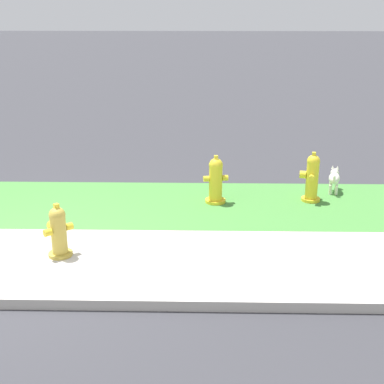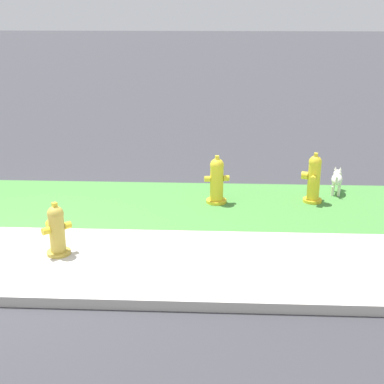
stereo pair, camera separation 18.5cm
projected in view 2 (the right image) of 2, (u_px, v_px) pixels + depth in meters
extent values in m
plane|color=#38383D|center=(13.00, 259.00, 6.59)|extent=(120.00, 120.00, 0.00)
cube|color=#BCB7AD|center=(13.00, 258.00, 6.59)|extent=(18.00, 1.89, 0.01)
cube|color=#47893D|center=(59.00, 202.00, 8.48)|extent=(18.00, 2.11, 0.01)
cylinder|color=yellow|center=(312.00, 200.00, 8.49)|extent=(0.30, 0.30, 0.05)
cylinder|color=yellow|center=(314.00, 181.00, 8.38)|extent=(0.19, 0.19, 0.61)
sphere|color=yellow|center=(315.00, 162.00, 8.28)|extent=(0.20, 0.20, 0.20)
cube|color=yellow|center=(316.00, 155.00, 8.24)|extent=(0.07, 0.07, 0.06)
cylinder|color=yellow|center=(313.00, 179.00, 8.23)|extent=(0.11, 0.11, 0.09)
cylinder|color=yellow|center=(315.00, 174.00, 8.48)|extent=(0.11, 0.11, 0.09)
cylinder|color=yellow|center=(305.00, 175.00, 8.40)|extent=(0.13, 0.14, 0.12)
cylinder|color=yellow|center=(216.00, 201.00, 8.46)|extent=(0.32, 0.32, 0.05)
cylinder|color=yellow|center=(217.00, 183.00, 8.36)|extent=(0.21, 0.21, 0.56)
sphere|color=yellow|center=(217.00, 165.00, 8.26)|extent=(0.22, 0.22, 0.22)
cube|color=yellow|center=(217.00, 157.00, 8.22)|extent=(0.06, 0.06, 0.06)
cylinder|color=yellow|center=(207.00, 179.00, 8.32)|extent=(0.10, 0.10, 0.09)
cylinder|color=yellow|center=(226.00, 178.00, 8.35)|extent=(0.10, 0.10, 0.09)
cylinder|color=yellow|center=(215.00, 176.00, 8.48)|extent=(0.14, 0.12, 0.12)
cylinder|color=gold|center=(59.00, 253.00, 6.70)|extent=(0.30, 0.30, 0.05)
cylinder|color=gold|center=(57.00, 233.00, 6.61)|extent=(0.19, 0.19, 0.50)
sphere|color=gold|center=(55.00, 214.00, 6.52)|extent=(0.20, 0.20, 0.20)
cube|color=yellow|center=(55.00, 205.00, 6.48)|extent=(0.08, 0.08, 0.06)
cylinder|color=yellow|center=(46.00, 231.00, 6.50)|extent=(0.13, 0.13, 0.09)
cylinder|color=yellow|center=(67.00, 225.00, 6.67)|extent=(0.13, 0.13, 0.09)
cylinder|color=yellow|center=(51.00, 225.00, 6.69)|extent=(0.16, 0.15, 0.12)
ellipsoid|color=silver|center=(337.00, 179.00, 8.77)|extent=(0.26, 0.39, 0.18)
sphere|color=silver|center=(338.00, 174.00, 8.96)|extent=(0.14, 0.14, 0.14)
sphere|color=black|center=(338.00, 173.00, 9.02)|extent=(0.03, 0.03, 0.03)
cone|color=silver|center=(336.00, 168.00, 8.94)|extent=(0.06, 0.06, 0.06)
cone|color=silver|center=(340.00, 169.00, 8.92)|extent=(0.06, 0.06, 0.06)
cylinder|color=silver|center=(333.00, 187.00, 8.94)|extent=(0.05, 0.05, 0.16)
cylinder|color=silver|center=(339.00, 187.00, 8.92)|extent=(0.05, 0.05, 0.16)
cylinder|color=silver|center=(333.00, 191.00, 8.74)|extent=(0.05, 0.05, 0.16)
cylinder|color=silver|center=(339.00, 192.00, 8.71)|extent=(0.05, 0.05, 0.16)
cylinder|color=silver|center=(337.00, 180.00, 8.58)|extent=(0.04, 0.04, 0.10)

